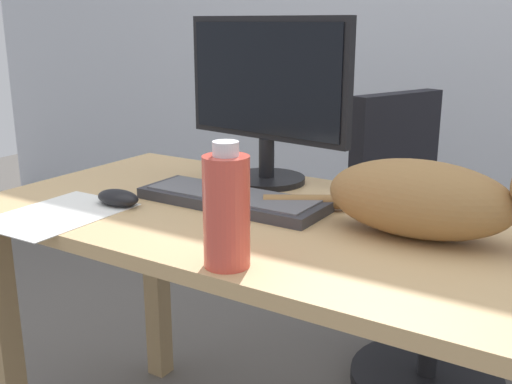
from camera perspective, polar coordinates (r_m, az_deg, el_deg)
name	(u,v)px	position (r m, az deg, el deg)	size (l,w,h in m)	color
desk	(282,266)	(1.34, 2.48, -6.95)	(1.37, 0.67, 0.73)	tan
office_chair	(422,265)	(1.98, 15.30, -6.63)	(0.51, 0.48, 0.92)	black
monitor	(266,94)	(1.53, 0.99, 9.14)	(0.48, 0.20, 0.42)	black
keyboard	(232,199)	(1.38, -2.28, -0.67)	(0.44, 0.15, 0.03)	#333338
cat	(431,197)	(1.20, 16.11, -0.48)	(0.61, 0.20, 0.20)	olive
computer_mouse	(118,198)	(1.41, -12.81, -0.53)	(0.11, 0.06, 0.04)	black
paper_sheet	(58,214)	(1.38, -18.06, -1.98)	(0.21, 0.30, 0.00)	white
water_bottle	(226,210)	(1.01, -2.79, -1.68)	(0.08, 0.08, 0.22)	#D84C3D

